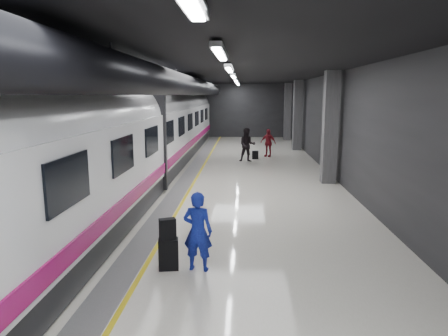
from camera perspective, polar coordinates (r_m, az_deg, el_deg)
name	(u,v)px	position (r m, az deg, el deg)	size (l,w,h in m)	color
ground	(214,193)	(14.74, -1.46, -3.55)	(40.00, 40.00, 0.00)	silver
platform_hall	(208,95)	(15.29, -2.34, 10.33)	(10.02, 40.02, 4.51)	black
train	(125,136)	(14.99, -14.01, 4.41)	(3.05, 38.00, 4.05)	black
traveler_main	(198,231)	(8.21, -3.77, -9.01)	(0.60, 0.40, 1.65)	#1937BE
suitcase_main	(169,254)	(8.47, -7.92, -12.08)	(0.40, 0.25, 0.65)	black
shoulder_bag	(168,229)	(8.27, -8.06, -8.63)	(0.33, 0.17, 0.43)	black
traveler_far_a	(247,145)	(21.51, 3.34, 3.31)	(0.88, 0.69, 1.81)	black
traveler_far_b	(268,143)	(23.45, 6.31, 3.61)	(0.95, 0.39, 1.62)	maroon
suitcase_far	(255,155)	(22.50, 4.48, 1.88)	(0.32, 0.21, 0.47)	black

